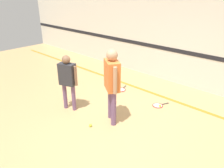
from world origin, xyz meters
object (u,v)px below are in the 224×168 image
at_px(person_instructor, 112,79).
at_px(person_student_left, 68,77).
at_px(tennis_ball_by_spare_racket, 160,106).
at_px(tennis_ball_near_instructor, 90,125).
at_px(racket_spare_on_floor, 158,105).
at_px(racket_second_spare, 121,89).

height_order(person_instructor, person_student_left, person_instructor).
height_order(person_instructor, tennis_ball_by_spare_racket, person_instructor).
distance_m(person_student_left, tennis_ball_by_spare_racket, 2.39).
xyz_separation_m(person_student_left, tennis_ball_near_instructor, (0.95, -0.17, -0.81)).
relative_size(person_student_left, tennis_ball_by_spare_racket, 20.72).
bearing_deg(tennis_ball_by_spare_racket, racket_spare_on_floor, 155.44).
height_order(person_student_left, tennis_ball_near_instructor, person_student_left).
height_order(racket_spare_on_floor, racket_second_spare, same).
relative_size(person_instructor, racket_spare_on_floor, 3.40).
bearing_deg(tennis_ball_by_spare_racket, person_instructor, -109.83).
bearing_deg(racket_spare_on_floor, person_instructor, -173.43).
relative_size(racket_spare_on_floor, tennis_ball_near_instructor, 7.35).
bearing_deg(racket_second_spare, tennis_ball_near_instructor, -172.17).
bearing_deg(racket_spare_on_floor, person_student_left, 160.30).
distance_m(racket_second_spare, tennis_ball_by_spare_racket, 1.38).
distance_m(tennis_ball_near_instructor, tennis_ball_by_spare_racket, 1.88).
bearing_deg(person_instructor, person_student_left, -130.32).
relative_size(person_instructor, tennis_ball_near_instructor, 24.95).
xyz_separation_m(racket_second_spare, tennis_ball_near_instructor, (0.73, -1.87, 0.02)).
bearing_deg(racket_second_spare, person_student_left, 159.23).
distance_m(racket_spare_on_floor, tennis_ball_near_instructor, 1.89).
bearing_deg(person_instructor, tennis_ball_by_spare_racket, 104.20).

